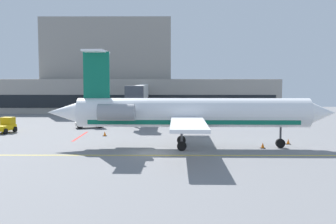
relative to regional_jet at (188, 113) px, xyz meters
name	(u,v)px	position (x,y,z in m)	size (l,w,h in m)	color
ground	(156,153)	(-3.07, -2.92, -3.47)	(120.00, 120.00, 0.11)	slate
terminal_building	(123,78)	(-11.32, 43.52, 3.40)	(57.09, 12.08, 18.88)	gray
jet_bridge_west	(140,93)	(-6.57, 24.71, 0.99)	(2.40, 23.20, 5.77)	silver
regional_jet	(188,113)	(0.00, 0.00, 0.00)	(28.15, 22.23, 9.47)	white
baggage_tug	(5,126)	(-22.34, 10.73, -2.55)	(2.42, 3.18, 1.90)	#E5B20C
pushback_tractor	(93,121)	(-12.43, 15.86, -2.52)	(4.11, 3.03, 1.94)	silver
belt_loader	(183,114)	(0.34, 26.00, -2.44)	(3.95, 2.85, 2.17)	#E5B20C
fuel_tank	(103,110)	(-13.02, 28.59, -1.95)	(6.48, 2.35, 2.64)	white
safety_cone_alpha	(288,142)	(10.43, 2.05, -3.17)	(0.47, 0.47, 0.55)	orange
safety_cone_bravo	(105,134)	(-9.46, 7.90, -3.17)	(0.47, 0.47, 0.55)	orange
safety_cone_charlie	(263,146)	(7.25, -0.41, -3.17)	(0.47, 0.47, 0.55)	orange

